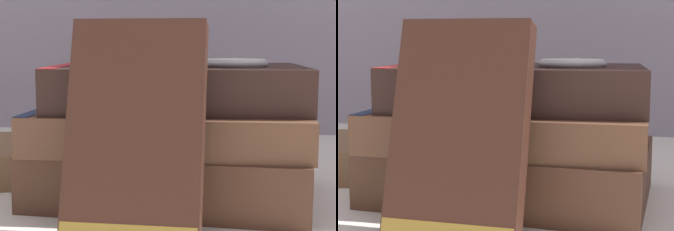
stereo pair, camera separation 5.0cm
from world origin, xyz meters
TOP-DOWN VIEW (x-y plane):
  - ground_plane at (0.00, 0.00)m, footprint 3.00×3.00m
  - book_flat_bottom at (-0.02, 0.03)m, footprint 0.23×0.16m
  - book_flat_middle at (-0.03, 0.03)m, footprint 0.23×0.15m
  - book_flat_top at (-0.02, 0.03)m, footprint 0.22×0.15m
  - book_leaning_front at (-0.03, -0.07)m, footprint 0.09×0.07m
  - pocket_watch at (0.03, 0.02)m, footprint 0.06×0.06m

SIDE VIEW (x-z plane):
  - ground_plane at x=0.00m, z-range 0.00..0.00m
  - book_flat_bottom at x=-0.02m, z-range 0.00..0.05m
  - book_flat_middle at x=-0.03m, z-range 0.05..0.08m
  - book_leaning_front at x=-0.03m, z-range -0.01..0.14m
  - book_flat_top at x=-0.02m, z-range 0.08..0.11m
  - pocket_watch at x=0.03m, z-range 0.11..0.12m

